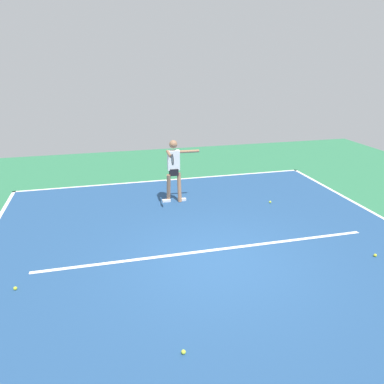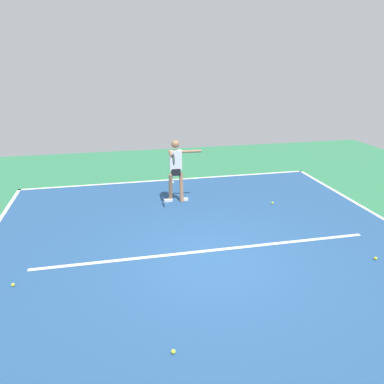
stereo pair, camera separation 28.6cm
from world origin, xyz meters
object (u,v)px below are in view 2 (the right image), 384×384
object	(u,v)px
tennis_ball_near_player	(272,203)
tennis_ball_far_corner	(13,285)
tennis_ball_by_sideline	(375,258)
tennis_ball_near_service_line	(173,352)
tennis_player	(176,167)

from	to	relation	value
tennis_ball_near_player	tennis_ball_far_corner	world-z (taller)	same
tennis_ball_near_player	tennis_ball_by_sideline	distance (m)	3.49
tennis_ball_near_service_line	tennis_ball_by_sideline	size ratio (longest dim) A/B	1.00
tennis_ball_near_service_line	tennis_ball_by_sideline	xyz separation A→B (m)	(-4.54, -1.69, 0.00)
tennis_ball_near_service_line	tennis_ball_far_corner	distance (m)	3.44
tennis_ball_near_service_line	tennis_ball_far_corner	size ratio (longest dim) A/B	1.00
tennis_ball_near_player	tennis_ball_near_service_line	size ratio (longest dim) A/B	1.00
tennis_ball_far_corner	tennis_ball_near_service_line	bearing A→B (deg)	138.99
tennis_player	tennis_ball_near_service_line	size ratio (longest dim) A/B	27.60
tennis_player	tennis_ball_near_player	distance (m)	2.96
tennis_ball_near_service_line	tennis_ball_by_sideline	distance (m)	4.85
tennis_ball_by_sideline	tennis_ball_near_player	bearing A→B (deg)	-76.87
tennis_player	tennis_ball_by_sideline	world-z (taller)	tennis_player
tennis_ball_by_sideline	tennis_ball_far_corner	bearing A→B (deg)	-4.58
tennis_ball_far_corner	tennis_ball_by_sideline	world-z (taller)	same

